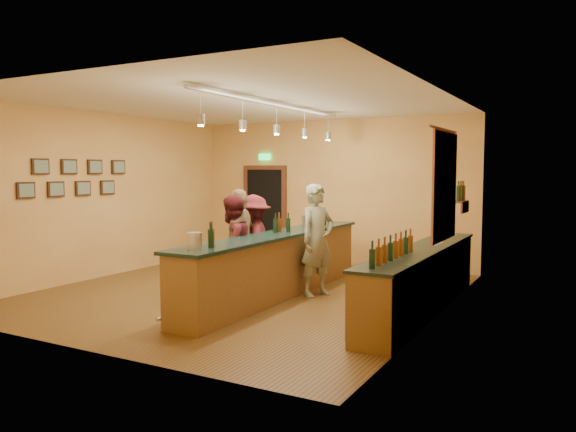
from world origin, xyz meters
The scene contains 18 objects.
floor centered at (0.00, 0.00, 0.00)m, with size 7.00×7.00×0.00m, color #503216.
ceiling centered at (0.00, 0.00, 3.20)m, with size 6.50×7.00×0.02m, color silver.
wall_back centered at (0.00, 3.50, 1.60)m, with size 6.50×0.02×3.20m, color #CF894D.
wall_front centered at (0.00, -3.50, 1.60)m, with size 6.50×0.02×3.20m, color #CF894D.
wall_left centered at (-3.25, 0.00, 1.60)m, with size 0.02×7.00×3.20m, color #CF894D.
wall_right centered at (3.25, 0.00, 1.60)m, with size 0.02×7.00×3.20m, color #CF894D.
doorway centered at (-1.70, 3.47, 1.13)m, with size 1.15×0.09×2.48m.
tapestry centered at (3.23, 0.40, 1.85)m, with size 0.03×1.40×1.60m, color #A22C20.
bottle_shelf centered at (3.17, 1.90, 1.67)m, with size 0.17×0.55×0.54m.
picture_grid centered at (-3.21, -0.75, 1.95)m, with size 0.06×2.20×0.70m, color #382111, non-canonical shape.
back_counter centered at (2.97, 0.18, 0.49)m, with size 0.60×4.55×1.27m.
tasting_bar centered at (0.61, 0.00, 0.61)m, with size 0.73×5.10×1.38m.
pendant_track centered at (0.61, 0.00, 2.98)m, with size 0.11×4.60×0.50m.
bartender centered at (1.16, 0.39, 0.93)m, with size 0.68×0.44×1.86m, color gray.
customer_a centered at (0.06, -0.51, 0.84)m, with size 0.82×0.64×1.69m, color #59191E.
customer_b centered at (0.06, -0.26, 0.89)m, with size 1.05×0.44×1.79m, color #997A51.
customer_c centered at (-0.01, 0.26, 0.83)m, with size 1.08×0.62×1.67m, color #59191E.
bar_stool centered at (2.03, 2.20, 0.64)m, with size 0.38×0.38×0.78m.
Camera 1 is at (5.16, -7.95, 2.09)m, focal length 35.00 mm.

